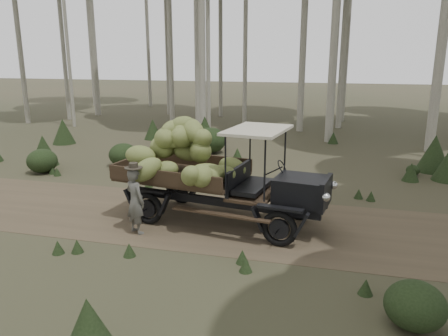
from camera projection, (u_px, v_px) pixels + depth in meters
The scene contains 5 objects.
ground at pixel (175, 217), 11.58m from camera, with size 120.00×120.00×0.00m, color #473D2B.
dirt_track at pixel (175, 217), 11.58m from camera, with size 70.00×4.00×0.01m, color brown.
banana_truck at pixel (202, 162), 10.93m from camera, with size 5.62×2.90×2.72m.
farmer at pixel (135, 200), 10.34m from camera, with size 0.70×0.63×1.74m.
undergrowth at pixel (119, 195), 11.65m from camera, with size 25.25×22.59×1.36m.
Camera 1 is at (3.97, -10.22, 4.16)m, focal length 35.00 mm.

